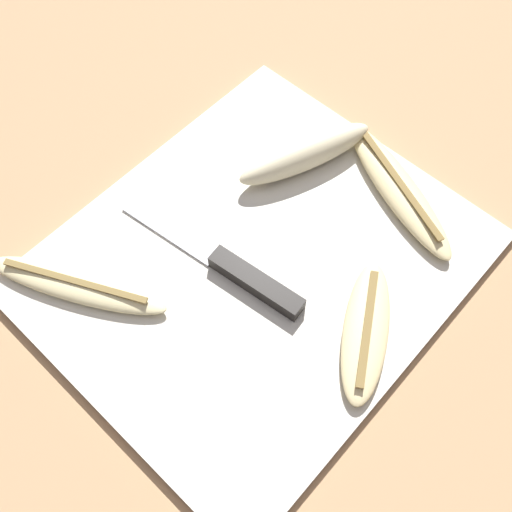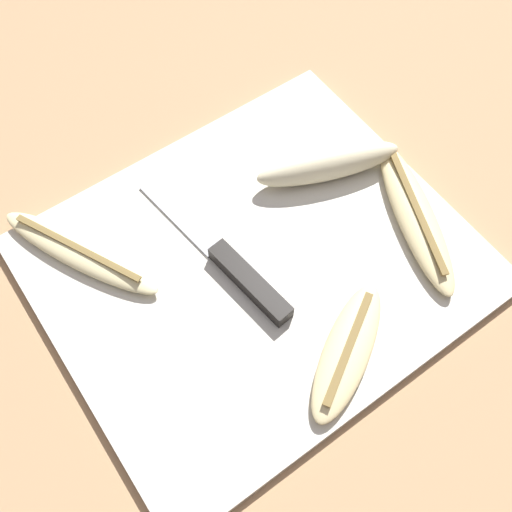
# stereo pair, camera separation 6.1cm
# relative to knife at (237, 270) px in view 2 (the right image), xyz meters

# --- Properties ---
(ground_plane) EXTENTS (4.00, 4.00, 0.00)m
(ground_plane) POSITION_rel_knife_xyz_m (0.02, 0.00, -0.02)
(ground_plane) COLOR tan
(cutting_board) EXTENTS (0.43, 0.36, 0.01)m
(cutting_board) POSITION_rel_knife_xyz_m (0.02, 0.00, -0.01)
(cutting_board) COLOR beige
(cutting_board) RESTS_ON ground_plane
(knife) EXTENTS (0.05, 0.23, 0.02)m
(knife) POSITION_rel_knife_xyz_m (0.00, 0.00, 0.00)
(knife) COLOR black
(knife) RESTS_ON cutting_board
(banana_bright_far) EXTENTS (0.17, 0.09, 0.04)m
(banana_bright_far) POSITION_rel_knife_xyz_m (0.15, 0.05, 0.01)
(banana_bright_far) COLOR beige
(banana_bright_far) RESTS_ON cutting_board
(banana_ripe_center) EXTENTS (0.15, 0.11, 0.02)m
(banana_ripe_center) POSITION_rel_knife_xyz_m (0.04, -0.13, 0.00)
(banana_ripe_center) COLOR beige
(banana_ripe_center) RESTS_ON cutting_board
(banana_soft_right) EXTENTS (0.12, 0.19, 0.02)m
(banana_soft_right) POSITION_rel_knife_xyz_m (-0.12, 0.11, 0.00)
(banana_soft_right) COLOR beige
(banana_soft_right) RESTS_ON cutting_board
(banana_mellow_near) EXTENTS (0.11, 0.20, 0.02)m
(banana_mellow_near) POSITION_rel_knife_xyz_m (0.19, -0.06, 0.00)
(banana_mellow_near) COLOR beige
(banana_mellow_near) RESTS_ON cutting_board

